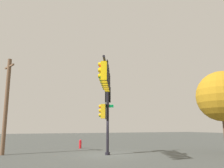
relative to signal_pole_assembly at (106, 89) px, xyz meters
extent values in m
plane|color=#41433F|center=(-1.68, 0.83, -4.66)|extent=(120.00, 120.00, 0.00)
cylinder|color=black|center=(-1.68, 0.83, -1.32)|extent=(0.20, 0.20, 6.68)
cylinder|color=black|center=(-1.68, 0.83, -4.56)|extent=(0.36, 0.36, 0.20)
cylinder|color=black|center=(0.82, -0.30, 1.27)|extent=(5.04, 2.40, 0.14)
cylinder|color=black|center=(-0.56, 0.32, 0.77)|extent=(2.30, 1.11, 1.07)
cube|color=yellow|center=(-0.91, 0.48, 0.52)|extent=(0.43, 0.46, 1.10)
cube|color=black|center=(-0.83, 0.67, 0.52)|extent=(0.42, 0.21, 1.22)
sphere|color=#FF2018|center=(-0.99, 0.30, 0.86)|extent=(0.22, 0.22, 0.22)
cylinder|color=yellow|center=(-1.01, 0.24, 0.90)|extent=(0.27, 0.22, 0.23)
sphere|color=#855607|center=(-0.99, 0.30, 0.52)|extent=(0.22, 0.22, 0.22)
cylinder|color=yellow|center=(-1.01, 0.24, 0.56)|extent=(0.27, 0.22, 0.23)
sphere|color=#0B621E|center=(-0.99, 0.30, 0.18)|extent=(0.22, 0.22, 0.22)
cylinder|color=yellow|center=(-1.01, 0.24, 0.22)|extent=(0.27, 0.22, 0.23)
cube|color=yellow|center=(-0.14, 0.13, 0.52)|extent=(0.45, 0.46, 1.10)
cube|color=black|center=(-0.05, 0.31, 0.52)|extent=(0.41, 0.23, 1.22)
sphere|color=#FF2018|center=(-0.23, -0.05, 0.86)|extent=(0.22, 0.22, 0.22)
cylinder|color=yellow|center=(-0.26, -0.10, 0.90)|extent=(0.27, 0.23, 0.23)
sphere|color=#855607|center=(-0.23, -0.05, 0.52)|extent=(0.22, 0.22, 0.22)
cylinder|color=yellow|center=(-0.26, -0.10, 0.56)|extent=(0.27, 0.23, 0.23)
sphere|color=#0B621E|center=(-0.23, -0.05, 0.18)|extent=(0.22, 0.22, 0.22)
cylinder|color=yellow|center=(-0.26, -0.10, 0.22)|extent=(0.27, 0.23, 0.23)
cube|color=gold|center=(0.62, -0.22, 0.52)|extent=(0.43, 0.46, 1.10)
cube|color=black|center=(0.70, -0.03, 0.52)|extent=(0.42, 0.21, 1.22)
sphere|color=#FF2018|center=(0.55, -0.40, 0.86)|extent=(0.22, 0.22, 0.22)
cylinder|color=gold|center=(0.52, -0.46, 0.90)|extent=(0.27, 0.22, 0.23)
sphere|color=#855607|center=(0.55, -0.40, 0.52)|extent=(0.22, 0.22, 0.22)
cylinder|color=gold|center=(0.52, -0.46, 0.56)|extent=(0.27, 0.22, 0.23)
sphere|color=#0B621E|center=(0.55, -0.40, 0.18)|extent=(0.22, 0.22, 0.22)
cylinder|color=gold|center=(0.52, -0.46, 0.22)|extent=(0.27, 0.22, 0.23)
cube|color=gold|center=(1.39, -0.57, 0.52)|extent=(0.45, 0.46, 1.10)
cube|color=black|center=(1.48, -0.39, 0.52)|extent=(0.41, 0.23, 1.22)
sphere|color=#FF2018|center=(1.30, -0.75, 0.86)|extent=(0.22, 0.22, 0.22)
cylinder|color=gold|center=(1.28, -0.80, 0.90)|extent=(0.27, 0.23, 0.23)
sphere|color=#855607|center=(1.30, -0.75, 0.52)|extent=(0.22, 0.22, 0.22)
cylinder|color=gold|center=(1.28, -0.80, 0.56)|extent=(0.27, 0.23, 0.23)
sphere|color=#0B621E|center=(1.30, -0.75, 0.18)|extent=(0.22, 0.22, 0.22)
cylinder|color=gold|center=(1.28, -0.80, 0.22)|extent=(0.27, 0.23, 0.23)
cube|color=gold|center=(2.16, -0.91, 0.52)|extent=(0.45, 0.47, 1.10)
cube|color=black|center=(2.25, -0.74, 0.52)|extent=(0.41, 0.24, 1.22)
sphere|color=#FF2018|center=(2.07, -1.09, 0.86)|extent=(0.22, 0.22, 0.22)
cylinder|color=gold|center=(2.04, -1.15, 0.90)|extent=(0.27, 0.23, 0.23)
sphere|color=#855607|center=(2.07, -1.09, 0.52)|extent=(0.22, 0.22, 0.22)
cylinder|color=gold|center=(2.04, -1.15, 0.56)|extent=(0.27, 0.23, 0.23)
sphere|color=#0B621E|center=(2.07, -1.09, 0.18)|extent=(0.22, 0.22, 0.22)
cylinder|color=gold|center=(2.04, -1.15, 0.22)|extent=(0.27, 0.23, 0.23)
cube|color=yellow|center=(2.93, -1.26, 0.52)|extent=(0.45, 0.47, 1.10)
cube|color=black|center=(3.01, -1.08, 0.52)|extent=(0.41, 0.23, 1.22)
sphere|color=#FF2018|center=(2.84, -1.44, 0.86)|extent=(0.22, 0.22, 0.22)
cylinder|color=yellow|center=(2.81, -1.50, 0.90)|extent=(0.27, 0.23, 0.23)
sphere|color=#855607|center=(2.84, -1.44, 0.52)|extent=(0.22, 0.22, 0.22)
cylinder|color=yellow|center=(2.81, -1.50, 0.56)|extent=(0.27, 0.23, 0.23)
sphere|color=#0B621E|center=(2.84, -1.44, 0.18)|extent=(0.22, 0.22, 0.22)
cylinder|color=yellow|center=(2.81, -1.50, 0.22)|extent=(0.27, 0.23, 0.23)
cube|color=yellow|center=(-2.00, 0.98, -0.13)|extent=(0.46, 0.44, 1.10)
cube|color=black|center=(-1.81, 0.89, -0.13)|extent=(0.22, 0.42, 1.22)
sphere|color=#FF2018|center=(-2.18, 1.06, 0.21)|extent=(0.22, 0.22, 0.22)
cylinder|color=yellow|center=(-2.23, 1.08, 0.25)|extent=(0.22, 0.27, 0.23)
sphere|color=#855607|center=(-2.18, 1.06, -0.13)|extent=(0.22, 0.22, 0.22)
cylinder|color=yellow|center=(-2.23, 1.08, -0.09)|extent=(0.22, 0.27, 0.23)
sphere|color=#0B621E|center=(-2.18, 1.06, -0.47)|extent=(0.22, 0.22, 0.22)
cylinder|color=yellow|center=(-2.23, 1.08, -0.43)|extent=(0.22, 0.27, 0.23)
cube|color=gold|center=(-1.82, 0.51, -1.43)|extent=(0.44, 0.46, 1.10)
cube|color=black|center=(-1.74, 0.69, -1.43)|extent=(0.42, 0.22, 1.22)
sphere|color=#FF2018|center=(-1.90, 0.33, -1.09)|extent=(0.22, 0.22, 0.22)
cylinder|color=gold|center=(-1.93, 0.28, -1.05)|extent=(0.27, 0.22, 0.23)
sphere|color=#855607|center=(-1.90, 0.33, -1.43)|extent=(0.22, 0.22, 0.22)
cylinder|color=gold|center=(-1.93, 0.28, -1.39)|extent=(0.27, 0.22, 0.23)
sphere|color=#0B621E|center=(-1.90, 0.33, -1.77)|extent=(0.22, 0.22, 0.22)
cylinder|color=gold|center=(-1.93, 0.28, -1.73)|extent=(0.27, 0.22, 0.23)
cube|color=white|center=(1.07, -0.42, 1.57)|extent=(0.86, 0.41, 0.26)
cube|color=#14752C|center=(1.07, -0.42, 1.57)|extent=(0.83, 0.40, 0.22)
cube|color=white|center=(-1.68, 0.83, -1.03)|extent=(0.41, 0.86, 0.26)
cube|color=#087936|center=(-1.68, 0.83, -1.03)|extent=(0.40, 0.83, 0.22)
cylinder|color=brown|center=(-4.67, -6.37, -0.99)|extent=(0.30, 0.30, 7.35)
cube|color=brown|center=(-4.67, -6.37, 2.09)|extent=(1.74, 0.72, 0.12)
cylinder|color=red|center=(-7.64, 0.39, -4.34)|extent=(0.24, 0.24, 0.65)
sphere|color=red|center=(-7.64, 0.39, -3.94)|extent=(0.22, 0.22, 0.22)
cylinder|color=red|center=(-7.49, 0.39, -4.31)|extent=(0.12, 0.10, 0.10)
sphere|color=#A87718|center=(0.87, 10.06, -0.09)|extent=(4.18, 4.18, 4.18)
camera|label=1|loc=(14.91, -5.88, -2.60)|focal=37.28mm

